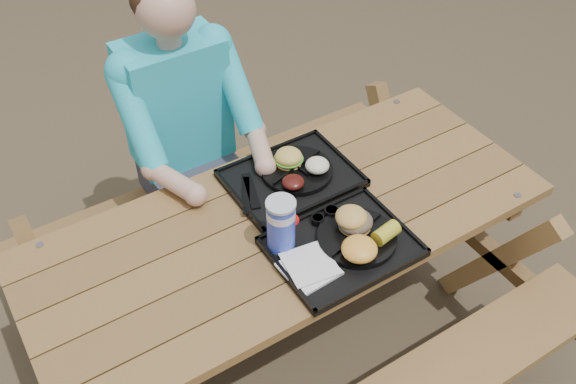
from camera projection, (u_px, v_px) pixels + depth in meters
ground at (288, 344)px, 2.70m from camera, size 60.00×60.00×0.00m
picnic_table at (288, 288)px, 2.44m from camera, size 1.80×1.49×0.75m
tray_near at (342, 247)px, 2.08m from camera, size 0.45×0.35×0.02m
tray_far at (291, 179)px, 2.32m from camera, size 0.45×0.35×0.02m
plate_near at (357, 238)px, 2.08m from camera, size 0.26×0.26×0.02m
plate_far at (297, 170)px, 2.32m from camera, size 0.26×0.26×0.02m
napkin_stack at (309, 268)px, 1.99m from camera, size 0.17×0.17×0.02m
soda_cup at (281, 226)px, 2.01m from camera, size 0.09×0.09×0.18m
condiment_bbq at (318, 220)px, 2.14m from camera, size 0.04×0.04×0.03m
condiment_mustard at (331, 212)px, 2.16m from camera, size 0.05×0.05×0.03m
sandwich at (356, 214)px, 2.06m from camera, size 0.11×0.11×0.11m
mac_cheese at (359, 249)px, 1.99m from camera, size 0.11×0.11×0.06m
corn_cob at (386, 233)px, 2.05m from camera, size 0.10×0.10×0.05m
cutlery_far at (251, 191)px, 2.25m from camera, size 0.09×0.18×0.01m
burger at (289, 154)px, 2.30m from camera, size 0.10×0.10×0.09m
baked_beans at (293, 182)px, 2.23m from camera, size 0.08×0.08×0.04m
potato_salad at (317, 165)px, 2.29m from camera, size 0.09×0.09×0.05m
diner at (185, 150)px, 2.62m from camera, size 0.48×0.84×1.28m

